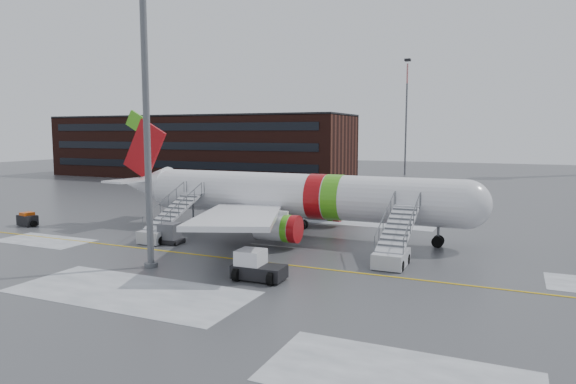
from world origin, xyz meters
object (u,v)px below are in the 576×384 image
at_px(airstair_fwd, 394,248).
at_px(pushback_tug, 256,267).
at_px(light_mast_near, 145,76).
at_px(airstair_aft, 164,227).
at_px(uld_container, 170,234).
at_px(baggage_tractor, 27,220).
at_px(airliner, 287,196).

height_order(airstair_fwd, pushback_tug, airstair_fwd).
bearing_deg(light_mast_near, airstair_aft, 121.61).
bearing_deg(airstair_fwd, uld_container, -176.91).
xyz_separation_m(airstair_fwd, airstair_aft, (-19.23, 0.00, 0.00)).
bearing_deg(light_mast_near, baggage_tractor, 160.18).
bearing_deg(airstair_fwd, light_mast_near, -152.99).
bearing_deg(airliner, uld_container, -133.34).
bearing_deg(airstair_fwd, pushback_tug, -133.52).
bearing_deg(baggage_tractor, uld_container, -3.33).
xyz_separation_m(uld_container, light_mast_near, (3.33, -6.49, 11.76)).
bearing_deg(airstair_fwd, airstair_aft, 180.00).
xyz_separation_m(pushback_tug, baggage_tractor, (-28.63, 7.26, -0.25)).
bearing_deg(baggage_tractor, light_mast_near, -19.82).
distance_m(pushback_tug, baggage_tractor, 29.53).
relative_size(airstair_fwd, baggage_tractor, 2.95).
distance_m(airliner, pushback_tug, 14.57).
bearing_deg(baggage_tractor, airstair_aft, -0.16).
height_order(airliner, airstair_aft, airliner).
height_order(pushback_tug, baggage_tractor, pushback_tug).
distance_m(airstair_aft, uld_container, 1.62).
xyz_separation_m(pushback_tug, light_mast_near, (-7.79, -0.25, 11.74)).
relative_size(airstair_fwd, light_mast_near, 0.32).
bearing_deg(airliner, light_mast_near, -105.01).
relative_size(airliner, uld_container, 16.17).
height_order(airliner, airstair_fwd, airliner).
relative_size(uld_container, light_mast_near, 0.09).
relative_size(airstair_aft, light_mast_near, 0.32).
distance_m(airliner, light_mast_near, 17.13).
xyz_separation_m(airstair_aft, uld_container, (1.26, -0.97, -0.28)).
height_order(pushback_tug, uld_container, pushback_tug).
distance_m(airstair_fwd, light_mast_near, 20.05).
height_order(pushback_tug, light_mast_near, light_mast_near).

